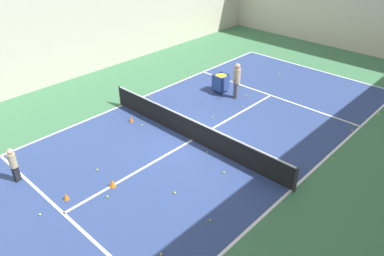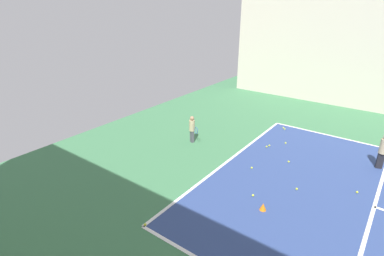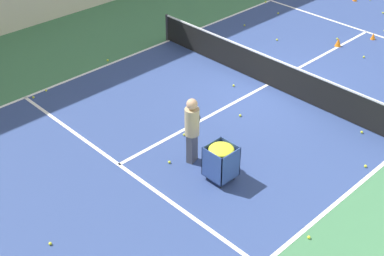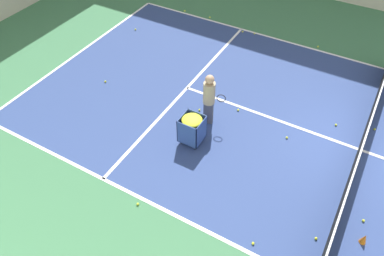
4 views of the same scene
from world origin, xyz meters
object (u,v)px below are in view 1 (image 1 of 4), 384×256
Objects in this scene: coach_at_net at (237,78)px; training_cone_1 at (131,119)px; tennis_net at (192,130)px; ball_cart at (221,79)px; child_midcourt at (13,163)px; training_cone_0 at (66,196)px.

coach_at_net is 5.83× the size of training_cone_1.
tennis_net is 9.88× the size of ball_cart.
child_midcourt is at bearing -85.88° from training_cone_1.
coach_at_net is 1.37× the size of child_midcourt.
coach_at_net reaches higher than child_midcourt.
tennis_net is 3.09m from training_cone_1.
training_cone_1 is at bearing -11.44° from child_midcourt.
coach_at_net is 1.88× the size of ball_cart.
tennis_net is 38.99× the size of training_cone_0.
ball_cart is 9.93m from training_cone_0.
tennis_net is 6.56m from child_midcourt.
tennis_net is 30.65× the size of training_cone_1.
training_cone_1 is (-1.85, -5.10, -0.87)m from coach_at_net.
ball_cart is 3.94× the size of training_cone_0.
ball_cart reaches higher than training_cone_0.
tennis_net is 4.89m from ball_cart.
child_midcourt is 5.42× the size of training_cone_0.
coach_at_net is at bearing 93.66° from training_cone_0.
training_cone_0 is (0.62, -9.76, -0.90)m from coach_at_net.
training_cone_1 is (-0.86, -5.12, -0.52)m from ball_cart.
child_midcourt reaches higher than ball_cart.
coach_at_net is at bearing 104.60° from tennis_net.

